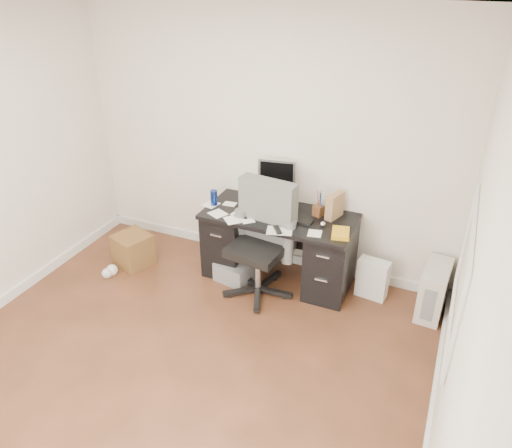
{
  "coord_description": "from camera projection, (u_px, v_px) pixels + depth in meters",
  "views": [
    {
      "loc": [
        1.81,
        -2.43,
        3.04
      ],
      "look_at": [
        0.24,
        1.2,
        0.86
      ],
      "focal_mm": 35.0,
      "sensor_mm": 36.0,
      "label": 1
    }
  ],
  "objects": [
    {
      "name": "keyboard",
      "position": [
        293.0,
        218.0,
        4.82
      ],
      "size": [
        0.4,
        0.16,
        0.02
      ],
      "primitive_type": "cube",
      "rotation": [
        0.0,
        0.0,
        -0.08
      ],
      "color": "black",
      "rests_on": "desk"
    },
    {
      "name": "wicker_basket",
      "position": [
        133.0,
        250.0,
        5.43
      ],
      "size": [
        0.45,
        0.45,
        0.35
      ],
      "primitive_type": "cube",
      "rotation": [
        0.0,
        0.0,
        -0.35
      ],
      "color": "#532E18",
      "rests_on": "ground"
    },
    {
      "name": "ground",
      "position": [
        170.0,
        376.0,
        4.05
      ],
      "size": [
        4.0,
        4.0,
        0.0
      ],
      "primitive_type": "plane",
      "color": "#422615",
      "rests_on": "ground"
    },
    {
      "name": "computer_mouse",
      "position": [
        323.0,
        224.0,
        4.68
      ],
      "size": [
        0.07,
        0.07,
        0.05
      ],
      "primitive_type": "sphere",
      "rotation": [
        0.0,
        0.0,
        -0.37
      ],
      "color": "silver",
      "rests_on": "desk"
    },
    {
      "name": "shopping_bag",
      "position": [
        373.0,
        279.0,
        4.9
      ],
      "size": [
        0.32,
        0.25,
        0.41
      ],
      "primitive_type": "cube",
      "rotation": [
        0.0,
        0.0,
        -0.13
      ],
      "color": "silver",
      "rests_on": "ground"
    },
    {
      "name": "travel_mug",
      "position": [
        214.0,
        198.0,
        5.06
      ],
      "size": [
        0.09,
        0.09,
        0.16
      ],
      "primitive_type": "cylinder",
      "rotation": [
        0.0,
        0.0,
        0.26
      ],
      "color": "navy",
      "rests_on": "desk"
    },
    {
      "name": "desk",
      "position": [
        279.0,
        245.0,
        5.08
      ],
      "size": [
        1.5,
        0.7,
        0.75
      ],
      "color": "black",
      "rests_on": "ground"
    },
    {
      "name": "magazine_file",
      "position": [
        335.0,
        206.0,
        4.8
      ],
      "size": [
        0.17,
        0.24,
        0.25
      ],
      "primitive_type": "cube",
      "rotation": [
        0.0,
        0.0,
        -0.3
      ],
      "color": "olive",
      "rests_on": "desk"
    },
    {
      "name": "room_shell",
      "position": [
        155.0,
        190.0,
        3.26
      ],
      "size": [
        4.02,
        4.02,
        2.71
      ],
      "color": "beige",
      "rests_on": "ground"
    },
    {
      "name": "yellow_book",
      "position": [
        341.0,
        233.0,
        4.55
      ],
      "size": [
        0.21,
        0.25,
        0.04
      ],
      "primitive_type": "cube",
      "rotation": [
        0.0,
        0.0,
        0.21
      ],
      "color": "gold",
      "rests_on": "desk"
    },
    {
      "name": "white_binder",
      "position": [
        253.0,
        188.0,
        5.15
      ],
      "size": [
        0.12,
        0.23,
        0.26
      ],
      "primitive_type": "cube",
      "rotation": [
        0.0,
        0.0,
        0.09
      ],
      "color": "white",
      "rests_on": "desk"
    },
    {
      "name": "pen_cup",
      "position": [
        319.0,
        204.0,
        4.83
      ],
      "size": [
        0.14,
        0.14,
        0.26
      ],
      "primitive_type": null,
      "rotation": [
        0.0,
        0.0,
        -0.31
      ],
      "color": "#5A2F19",
      "rests_on": "desk"
    },
    {
      "name": "pc_tower",
      "position": [
        434.0,
        290.0,
        4.66
      ],
      "size": [
        0.26,
        0.51,
        0.5
      ],
      "primitive_type": "cube",
      "rotation": [
        0.0,
        0.0,
        -0.07
      ],
      "color": "#ACA89B",
      "rests_on": "ground"
    },
    {
      "name": "office_chair",
      "position": [
        258.0,
        243.0,
        4.77
      ],
      "size": [
        0.73,
        0.73,
        1.16
      ],
      "primitive_type": null,
      "rotation": [
        0.0,
        0.0,
        -0.13
      ],
      "color": "#4F514F",
      "rests_on": "ground"
    },
    {
      "name": "paper_remote",
      "position": [
        280.0,
        230.0,
        4.62
      ],
      "size": [
        0.28,
        0.25,
        0.02
      ],
      "primitive_type": null,
      "rotation": [
        0.0,
        0.0,
        0.28
      ],
      "color": "silver",
      "rests_on": "desk"
    },
    {
      "name": "loose_papers",
      "position": [
        259.0,
        213.0,
        4.94
      ],
      "size": [
        1.1,
        0.6,
        0.0
      ],
      "primitive_type": null,
      "color": "silver",
      "rests_on": "desk"
    },
    {
      "name": "desk_printer",
      "position": [
        235.0,
        271.0,
        5.19
      ],
      "size": [
        0.4,
        0.36,
        0.21
      ],
      "primitive_type": "cube",
      "rotation": [
        0.0,
        0.0,
        -0.2
      ],
      "color": "slate",
      "rests_on": "ground"
    },
    {
      "name": "lcd_monitor",
      "position": [
        277.0,
        181.0,
        5.04
      ],
      "size": [
        0.41,
        0.28,
        0.48
      ],
      "primitive_type": null,
      "rotation": [
        0.0,
        0.0,
        0.17
      ],
      "color": "silver",
      "rests_on": "desk"
    }
  ]
}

